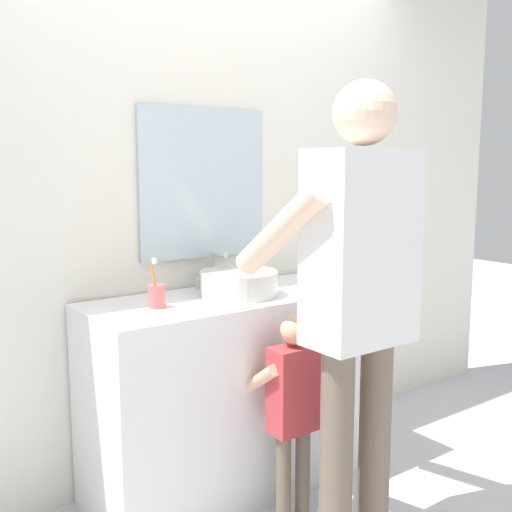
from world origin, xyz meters
TOP-DOWN VIEW (x-y plane):
  - ground_plane at (0.00, 0.00)m, footprint 14.00×14.00m
  - back_wall at (0.00, 0.62)m, footprint 4.40×0.10m
  - vanity_cabinet at (0.00, 0.30)m, footprint 1.36×0.54m
  - sink_basin at (0.00, 0.28)m, footprint 0.35×0.35m
  - faucet at (0.00, 0.49)m, footprint 0.18×0.14m
  - toothbrush_cup at (-0.40, 0.28)m, footprint 0.07×0.07m
  - child_toddler at (0.00, -0.10)m, footprint 0.27×0.27m
  - adult_parent at (0.10, -0.34)m, footprint 0.55×0.58m

SIDE VIEW (x-z plane):
  - ground_plane at x=0.00m, z-range 0.00..0.00m
  - vanity_cabinet at x=0.00m, z-range 0.00..0.90m
  - child_toddler at x=0.00m, z-range 0.09..0.97m
  - toothbrush_cup at x=-0.40m, z-range 0.85..1.05m
  - sink_basin at x=0.00m, z-range 0.90..1.01m
  - faucet at x=0.00m, z-range 0.89..1.07m
  - adult_parent at x=0.10m, z-range 0.18..1.95m
  - back_wall at x=0.00m, z-range 0.00..2.70m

